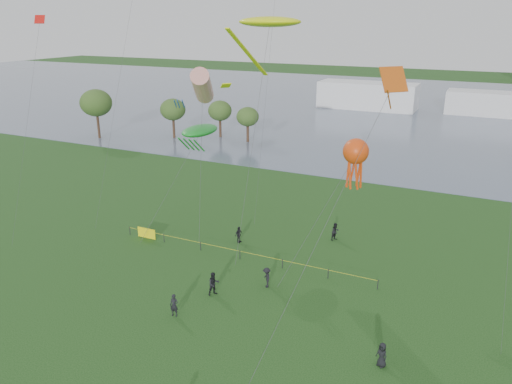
% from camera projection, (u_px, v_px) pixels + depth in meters
% --- Properties ---
extents(ground_plane, '(400.00, 400.00, 0.00)m').
position_uv_depth(ground_plane, '(185.00, 366.00, 30.14)').
color(ground_plane, '#153811').
extents(lake, '(400.00, 120.00, 0.08)m').
position_uv_depth(lake, '(423.00, 109.00, 115.36)').
color(lake, slate).
rests_on(lake, ground_plane).
extents(pavilion_left, '(22.00, 8.00, 6.00)m').
position_uv_depth(pavilion_left, '(367.00, 96.00, 114.99)').
color(pavilion_left, white).
rests_on(pavilion_left, ground_plane).
extents(pavilion_right, '(18.00, 7.00, 5.00)m').
position_uv_depth(pavilion_right, '(491.00, 104.00, 107.15)').
color(pavilion_right, white).
rests_on(pavilion_right, ground_plane).
extents(trees, '(29.25, 14.65, 8.48)m').
position_uv_depth(trees, '(159.00, 108.00, 85.37)').
color(trees, '#3C271B').
rests_on(trees, ground_plane).
extents(fence, '(24.07, 0.07, 1.05)m').
position_uv_depth(fence, '(181.00, 240.00, 45.84)').
color(fence, black).
rests_on(fence, ground_plane).
extents(spectator_a, '(1.10, 1.14, 1.85)m').
position_uv_depth(spectator_a, '(214.00, 284.00, 37.63)').
color(spectator_a, black).
rests_on(spectator_a, ground_plane).
extents(spectator_b, '(1.12, 1.21, 1.64)m').
position_uv_depth(spectator_b, '(267.00, 277.00, 38.75)').
color(spectator_b, black).
rests_on(spectator_b, ground_plane).
extents(spectator_c, '(0.59, 0.98, 1.57)m').
position_uv_depth(spectator_c, '(239.00, 235.00, 46.53)').
color(spectator_c, black).
rests_on(spectator_c, ground_plane).
extents(spectator_d, '(0.93, 0.85, 1.59)m').
position_uv_depth(spectator_d, '(382.00, 355.00, 29.89)').
color(spectator_d, black).
rests_on(spectator_d, ground_plane).
extents(spectator_f, '(0.67, 0.50, 1.67)m').
position_uv_depth(spectator_f, '(174.00, 305.00, 34.98)').
color(spectator_f, black).
rests_on(spectator_f, ground_plane).
extents(spectator_g, '(0.96, 1.04, 1.71)m').
position_uv_depth(spectator_g, '(335.00, 232.00, 47.00)').
color(spectator_g, black).
rests_on(spectator_g, ground_plane).
extents(kite_stingray, '(5.70, 10.26, 20.04)m').
position_uv_depth(kite_stingray, '(269.00, 22.00, 42.83)').
color(kite_stingray, '#3F3F42').
extents(kite_windsock, '(4.22, 7.03, 15.83)m').
position_uv_depth(kite_windsock, '(202.00, 86.00, 46.18)').
color(kite_windsock, '#3F3F42').
extents(kite_creature, '(4.90, 7.90, 10.40)m').
position_uv_depth(kite_creature, '(200.00, 131.00, 46.69)').
color(kite_creature, '#3F3F42').
extents(kite_octopus, '(5.32, 5.75, 11.33)m').
position_uv_depth(kite_octopus, '(356.00, 153.00, 37.83)').
color(kite_octopus, '#3F3F42').
extents(kite_delta, '(5.51, 12.64, 17.28)m').
position_uv_depth(kite_delta, '(387.00, 94.00, 28.21)').
color(kite_delta, '#3F3F42').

